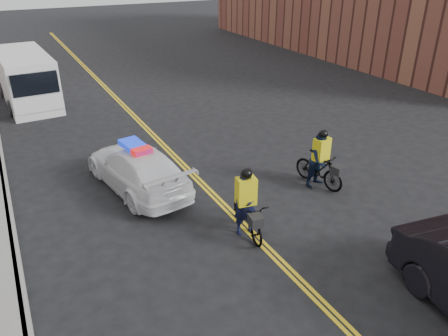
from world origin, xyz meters
name	(u,v)px	position (x,y,z in m)	size (l,w,h in m)	color
ground	(244,226)	(0.00, 0.00, 0.00)	(120.00, 120.00, 0.00)	black
center_line_left	(151,135)	(-0.08, 8.00, 0.01)	(0.10, 60.00, 0.01)	yellow
center_line_right	(154,134)	(0.08, 8.00, 0.01)	(0.10, 60.00, 0.01)	yellow
curb	(1,160)	(-6.00, 8.00, 0.07)	(0.20, 60.00, 0.15)	gray
police_cruiser	(137,168)	(-1.99, 3.67, 0.72)	(2.73, 5.18, 1.59)	white
cargo_van	(27,80)	(-4.18, 15.07, 1.27)	(2.66, 6.31, 2.59)	white
cyclist_near	(246,211)	(-0.14, -0.30, 0.71)	(1.03, 2.16, 2.03)	black
cyclist_far	(320,164)	(3.50, 0.99, 0.79)	(1.02, 2.06, 2.01)	black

